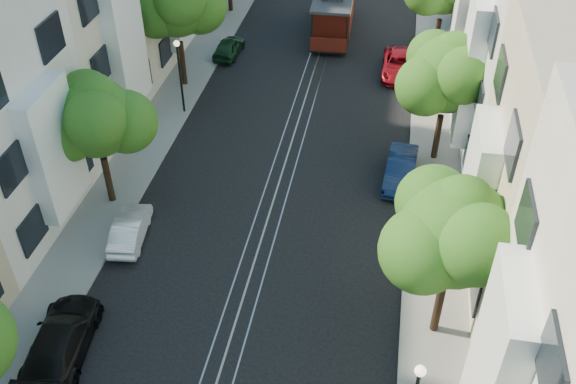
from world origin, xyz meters
The scene contains 19 objects.
ground centered at (0.00, 28.00, 0.00)m, with size 200.00×200.00×0.00m, color black.
sidewalk_east centered at (7.25, 28.00, 0.06)m, with size 2.50×80.00×0.12m, color gray.
sidewalk_west centered at (-7.25, 28.00, 0.06)m, with size 2.50×80.00×0.12m, color gray.
rail_left centered at (-0.55, 28.00, 0.01)m, with size 0.06×80.00×0.02m, color gray.
rail_slot centered at (0.00, 28.00, 0.01)m, with size 0.06×80.00×0.02m, color gray.
rail_right centered at (0.55, 28.00, 0.01)m, with size 0.06×80.00×0.02m, color gray.
lane_line centered at (0.00, 28.00, 0.00)m, with size 0.08×80.00×0.01m, color tan.
townhouses_east centered at (11.87, 27.91, 5.18)m, with size 7.75×72.00×12.00m.
tree_e_b centered at (7.26, 8.98, 4.73)m, with size 4.93×4.08×6.68m.
tree_e_c centered at (7.26, 19.98, 4.60)m, with size 4.84×3.99×6.52m.
tree_w_b centered at (-7.14, 13.98, 4.40)m, with size 4.72×3.87×6.27m.
tree_w_c centered at (-7.14, 24.98, 5.07)m, with size 5.13×4.28×7.09m.
lamp_west centered at (-6.30, 22.00, 2.85)m, with size 0.32×0.32×4.16m.
cable_car centered at (0.50, 33.90, 1.79)m, with size 2.68×7.93×3.02m.
parked_car_e_mid centered at (5.60, 17.92, 0.63)m, with size 1.33×3.81×1.25m, color #0B1A3B.
parked_car_e_far centered at (5.11, 28.61, 0.62)m, with size 2.04×4.43×1.23m, color maroon.
parked_car_w_near centered at (-5.60, 5.68, 0.68)m, with size 1.89×4.66×1.35m, color black.
parked_car_w_mid centered at (-5.43, 11.78, 0.55)m, with size 1.17×3.36×1.11m, color white.
parked_car_w_far centered at (-5.60, 29.24, 0.58)m, with size 1.36×3.38×1.15m, color #14341C.
Camera 1 is at (4.66, -6.90, 18.48)m, focal length 40.00 mm.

